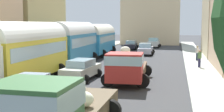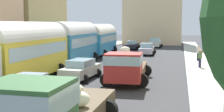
% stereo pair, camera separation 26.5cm
% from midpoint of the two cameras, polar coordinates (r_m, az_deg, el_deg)
% --- Properties ---
extents(ground_plane, '(154.00, 154.00, 0.00)m').
position_cam_midpoint_polar(ground_plane, '(29.59, 2.35, -1.35)').
color(ground_plane, '#353639').
extents(sidewalk_left, '(2.50, 70.00, 0.14)m').
position_cam_midpoint_polar(sidewalk_left, '(31.71, -10.63, -0.81)').
color(sidewalk_left, '#9F9F8D').
rests_on(sidewalk_left, ground).
extents(sidewalk_right, '(2.50, 70.00, 0.14)m').
position_cam_midpoint_polar(sidewalk_right, '(29.15, 16.51, -1.60)').
color(sidewalk_right, '#A6ACA3').
rests_on(sidewalk_right, ground).
extents(building_left_2, '(5.08, 9.34, 11.04)m').
position_cam_midpoint_polar(building_left_2, '(33.44, -16.22, 8.82)').
color(building_left_2, tan).
rests_on(building_left_2, ground).
extents(building_right_3, '(4.54, 9.44, 10.25)m').
position_cam_midpoint_polar(building_right_3, '(37.84, 21.02, 7.75)').
color(building_right_3, tan).
rests_on(building_right_3, ground).
extents(distant_church, '(11.19, 7.94, 21.02)m').
position_cam_midpoint_polar(distant_church, '(58.06, 7.71, 9.46)').
color(distant_church, beige).
rests_on(distant_church, ground).
extents(parked_bus_1, '(3.35, 8.75, 4.15)m').
position_cam_midpoint_polar(parked_bus_1, '(20.06, -16.94, 1.29)').
color(parked_bus_1, yellow).
rests_on(parked_bus_1, ground).
extents(parked_bus_2, '(3.39, 8.97, 4.20)m').
position_cam_midpoint_polar(parked_bus_2, '(28.20, -7.81, 2.98)').
color(parked_bus_2, teal).
rests_on(parked_bus_2, ground).
extents(parked_bus_3, '(3.55, 9.95, 3.99)m').
position_cam_midpoint_polar(parked_bus_3, '(36.75, -2.83, 3.59)').
color(parked_bus_3, teal).
rests_on(parked_bus_3, ground).
extents(cargo_truck_0, '(3.11, 6.83, 2.46)m').
position_cam_midpoint_polar(cargo_truck_0, '(9.44, -12.04, -10.53)').
color(cargo_truck_0, '#2F5D34').
rests_on(cargo_truck_0, ground).
extents(cargo_truck_1, '(3.30, 6.73, 2.30)m').
position_cam_midpoint_polar(cargo_truck_1, '(19.19, 2.72, -2.04)').
color(cargo_truck_1, '#AD2A26').
rests_on(cargo_truck_1, ground).
extents(car_0, '(2.37, 4.26, 1.52)m').
position_cam_midpoint_polar(car_0, '(37.45, 6.52, 1.42)').
color(car_0, silver).
rests_on(car_0, ground).
extents(car_1, '(2.40, 3.68, 1.65)m').
position_cam_midpoint_polar(car_1, '(49.04, 8.17, 2.64)').
color(car_1, silver).
rests_on(car_1, ground).
extents(car_2, '(2.25, 4.02, 1.53)m').
position_cam_midpoint_polar(car_2, '(14.49, -17.02, -6.72)').
color(car_2, silver).
rests_on(car_2, ground).
extents(car_3, '(2.41, 4.22, 1.46)m').
position_cam_midpoint_polar(car_3, '(20.78, -6.50, -2.65)').
color(car_3, silver).
rests_on(car_3, ground).
extents(car_4, '(2.31, 4.46, 1.40)m').
position_cam_midpoint_polar(car_4, '(45.08, 3.64, 2.23)').
color(car_4, black).
rests_on(car_4, ground).
extents(pedestrian_1, '(0.48, 0.48, 1.71)m').
position_cam_midpoint_polar(pedestrian_1, '(31.55, 16.41, 0.66)').
color(pedestrian_1, '#21283C').
rests_on(pedestrian_1, ground).
extents(pedestrian_2, '(0.48, 0.48, 1.71)m').
position_cam_midpoint_polar(pedestrian_2, '(26.61, 16.80, -0.38)').
color(pedestrian_2, '#282749').
rests_on(pedestrian_2, ground).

